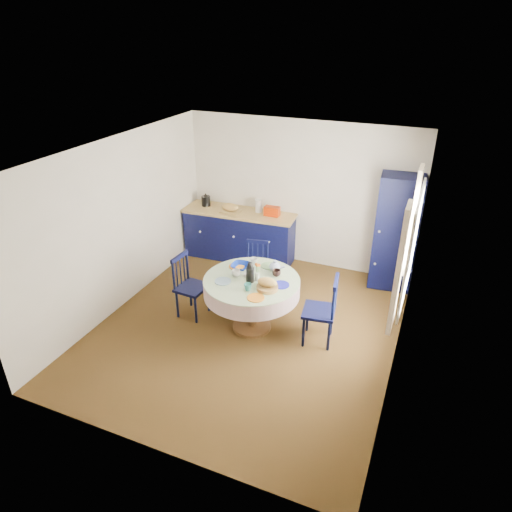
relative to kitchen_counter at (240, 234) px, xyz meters
The scene contains 17 objects.
floor 2.25m from the kitchen_counter, 62.94° to the right, with size 4.50×4.50×0.00m, color black.
ceiling 3.00m from the kitchen_counter, 62.94° to the right, with size 4.50×4.50×0.00m, color white.
wall_back 1.31m from the kitchen_counter, 16.16° to the left, with size 4.00×0.02×2.50m, color white.
wall_left 2.34m from the kitchen_counter, 117.01° to the right, with size 0.02×4.50×2.50m, color white.
wall_right 3.67m from the kitchen_counter, 33.15° to the right, with size 0.02×4.50×2.50m, color white.
window 3.55m from the kitchen_counter, 29.33° to the right, with size 0.10×1.74×1.45m.
kitchen_counter is the anchor object (origin of this frame).
pantry_cabinet 2.70m from the kitchen_counter, ahead, with size 0.69×0.52×1.85m.
dining_table 2.22m from the kitchen_counter, 61.08° to the right, with size 1.30×1.30×1.07m.
chair_left 1.94m from the kitchen_counter, 87.42° to the right, with size 0.43×0.45×0.94m.
chair_far 1.26m from the kitchen_counter, 53.99° to the right, with size 0.45×0.43×0.86m.
chair_right 2.74m from the kitchen_counter, 42.29° to the right, with size 0.47×0.49×0.97m.
mug_a 2.13m from the kitchen_counter, 66.74° to the right, with size 0.12×0.12×0.09m, color silver.
mug_b 2.50m from the kitchen_counter, 63.02° to the right, with size 0.10×0.10×0.09m, color teal.
mug_c 2.20m from the kitchen_counter, 52.14° to the right, with size 0.12×0.12×0.09m, color black.
mug_d 1.83m from the kitchen_counter, 58.86° to the right, with size 0.11×0.11×0.10m, color silver.
cobalt_bowl 1.92m from the kitchen_counter, 64.86° to the right, with size 0.27×0.27×0.07m, color navy.
Camera 1 is at (2.15, -4.82, 3.86)m, focal length 32.00 mm.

